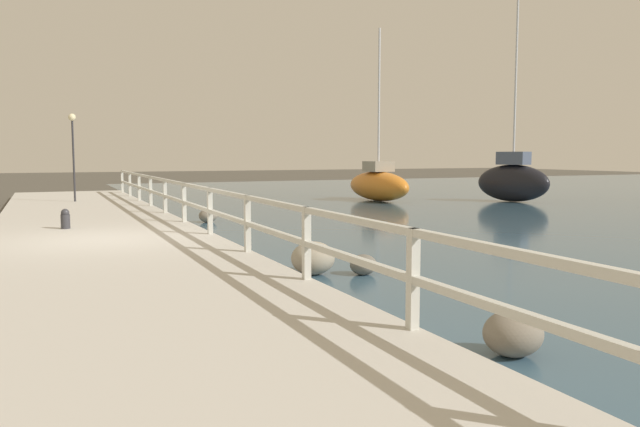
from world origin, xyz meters
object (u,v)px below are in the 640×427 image
(sailboat_black, at_px, (513,180))
(sailboat_orange, at_px, (378,184))
(mooring_bollard, at_px, (65,219))
(dock_lamp, at_px, (73,137))

(sailboat_black, relative_size, sailboat_orange, 1.14)
(mooring_bollard, bearing_deg, dock_lamp, 86.11)
(mooring_bollard, height_order, sailboat_orange, sailboat_orange)
(dock_lamp, distance_m, sailboat_orange, 12.10)
(sailboat_black, bearing_deg, mooring_bollard, 175.83)
(mooring_bollard, xyz_separation_m, sailboat_black, (17.33, 4.78, 0.43))
(dock_lamp, bearing_deg, sailboat_black, -13.96)
(mooring_bollard, height_order, sailboat_black, sailboat_black)
(dock_lamp, height_order, sailboat_black, sailboat_black)
(dock_lamp, height_order, sailboat_orange, sailboat_orange)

